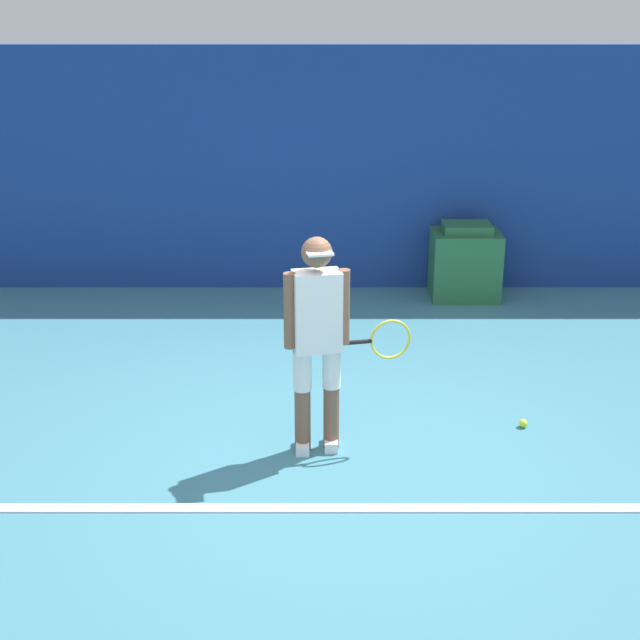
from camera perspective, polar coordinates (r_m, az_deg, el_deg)
name	(u,v)px	position (r m, az deg, el deg)	size (l,w,h in m)	color
ground_plane	(334,461)	(6.66, 0.87, -9.03)	(24.00, 24.00, 0.00)	teal
back_wall	(330,171)	(10.18, 0.66, 9.53)	(24.00, 0.10, 2.74)	navy
court_baseline	(335,508)	(6.10, 0.94, -11.95)	(21.60, 0.10, 0.01)	white
tennis_player	(322,335)	(6.45, 0.10, -0.99)	(0.94, 0.33, 1.65)	brown
tennis_ball	(526,424)	(7.31, 13.06, -6.48)	(0.07, 0.07, 0.07)	#D1E533
covered_chair	(468,263)	(10.16, 9.46, 3.63)	(0.76, 0.58, 0.86)	#28663D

